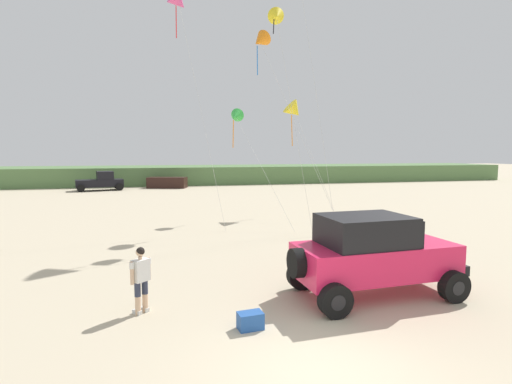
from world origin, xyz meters
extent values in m
plane|color=#C1B293|center=(0.00, 0.00, 0.00)|extent=(220.00, 220.00, 0.00)
cube|color=#567A47|center=(-1.08, 45.11, 1.08)|extent=(90.00, 9.79, 2.17)
cube|color=#EA2151|center=(2.86, 3.28, 1.01)|extent=(4.49, 2.08, 0.90)
cube|color=#EA2151|center=(4.51, 3.37, 1.38)|extent=(1.19, 1.75, 0.12)
cube|color=black|center=(2.51, 3.26, 1.86)|extent=(2.39, 1.88, 0.80)
cube|color=black|center=(3.71, 3.33, 1.82)|extent=(0.19, 1.67, 0.72)
cube|color=black|center=(5.14, 3.41, 0.74)|extent=(0.30, 1.81, 0.28)
cylinder|color=black|center=(0.55, 3.15, 1.11)|extent=(0.34, 0.79, 0.77)
cylinder|color=black|center=(4.55, 4.41, 0.42)|extent=(0.86, 0.35, 0.84)
cylinder|color=black|center=(4.55, 4.41, 0.42)|extent=(0.40, 0.34, 0.38)
cylinder|color=black|center=(4.67, 2.35, 0.42)|extent=(0.86, 0.35, 0.84)
cylinder|color=black|center=(4.67, 2.35, 0.42)|extent=(0.40, 0.34, 0.38)
cylinder|color=black|center=(1.06, 4.21, 0.42)|extent=(0.86, 0.35, 0.84)
cylinder|color=black|center=(1.06, 4.21, 0.42)|extent=(0.40, 0.34, 0.38)
cylinder|color=black|center=(1.17, 2.16, 0.42)|extent=(0.86, 0.35, 0.84)
cylinder|color=black|center=(1.17, 2.16, 0.42)|extent=(0.40, 0.34, 0.38)
cylinder|color=#DBB28E|center=(-3.45, 3.44, 0.25)|extent=(0.14, 0.14, 0.49)
cylinder|color=#2D3347|center=(-3.45, 3.44, 0.64)|extent=(0.15, 0.15, 0.36)
cube|color=silver|center=(-3.48, 3.47, 0.05)|extent=(0.25, 0.27, 0.10)
cylinder|color=#DBB28E|center=(-3.29, 3.59, 0.25)|extent=(0.14, 0.14, 0.49)
cylinder|color=#2D3347|center=(-3.29, 3.59, 0.64)|extent=(0.15, 0.15, 0.36)
cube|color=silver|center=(-3.32, 3.62, 0.05)|extent=(0.25, 0.27, 0.10)
cube|color=silver|center=(-3.37, 3.51, 1.09)|extent=(0.47, 0.46, 0.54)
cylinder|color=#DBB28E|center=(-3.56, 3.35, 1.08)|extent=(0.09, 0.09, 0.56)
cylinder|color=silver|center=(-3.56, 3.35, 1.27)|extent=(0.11, 0.11, 0.16)
cylinder|color=#DBB28E|center=(-3.18, 3.68, 1.08)|extent=(0.09, 0.09, 0.56)
cylinder|color=silver|center=(-3.18, 3.68, 1.27)|extent=(0.11, 0.11, 0.16)
cylinder|color=#DBB28E|center=(-3.37, 3.51, 1.40)|extent=(0.10, 0.10, 0.08)
sphere|color=#DBB28E|center=(-3.37, 3.51, 1.54)|extent=(0.21, 0.21, 0.21)
sphere|color=black|center=(-3.36, 3.50, 1.56)|extent=(0.21, 0.21, 0.21)
cube|color=#23519E|center=(-0.94, 2.04, 0.19)|extent=(0.60, 0.42, 0.38)
cube|color=black|center=(-9.29, 36.95, 0.76)|extent=(4.90, 2.86, 0.76)
cube|color=black|center=(-8.76, 37.07, 1.56)|extent=(1.95, 2.11, 0.84)
cylinder|color=black|center=(-7.72, 38.38, 0.38)|extent=(0.80, 0.42, 0.76)
cylinder|color=black|center=(-7.26, 36.33, 0.38)|extent=(0.80, 0.42, 0.76)
cylinder|color=black|center=(-11.33, 37.57, 0.38)|extent=(0.80, 0.42, 0.76)
cylinder|color=black|center=(-10.87, 35.53, 0.38)|extent=(0.80, 0.42, 0.76)
cube|color=black|center=(-2.41, 38.22, 0.60)|extent=(4.51, 2.86, 1.20)
cone|color=yellow|center=(5.62, 18.37, 6.67)|extent=(1.46, 1.25, 1.52)
cylinder|color=orange|center=(5.47, 18.37, 5.38)|extent=(0.05, 0.28, 2.04)
cylinder|color=silver|center=(6.18, 16.07, 3.36)|extent=(1.12, 4.62, 6.62)
cone|color=orange|center=(2.63, 15.61, 10.15)|extent=(1.45, 1.25, 1.46)
cylinder|color=blue|center=(2.48, 15.61, 9.08)|extent=(0.05, 0.14, 1.62)
cylinder|color=silver|center=(4.07, 13.12, 5.10)|extent=(2.89, 4.99, 10.11)
cone|color=green|center=(1.49, 17.02, 6.10)|extent=(1.24, 1.16, 1.10)
cylinder|color=orange|center=(1.34, 17.02, 5.06)|extent=(0.05, 0.27, 1.65)
cylinder|color=silver|center=(2.46, 14.34, 3.07)|extent=(1.97, 5.37, 6.06)
cone|color=yellow|center=(2.99, 13.58, 10.84)|extent=(1.09, 0.90, 1.20)
cylinder|color=black|center=(2.84, 13.58, 10.32)|extent=(0.05, 0.16, 0.69)
cylinder|color=silver|center=(3.70, 12.72, 5.44)|extent=(1.43, 1.75, 10.79)
cylinder|color=silver|center=(4.89, 13.00, 7.37)|extent=(1.05, 3.52, 14.64)
cone|color=#E04C93|center=(-1.77, 16.12, 12.04)|extent=(1.40, 1.21, 1.44)
cylinder|color=red|center=(-1.92, 16.12, 10.98)|extent=(0.05, 0.33, 1.61)
cylinder|color=silver|center=(-0.79, 14.46, 6.04)|extent=(1.97, 3.33, 11.99)
camera|label=1|loc=(-2.76, -6.20, 3.97)|focal=27.40mm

